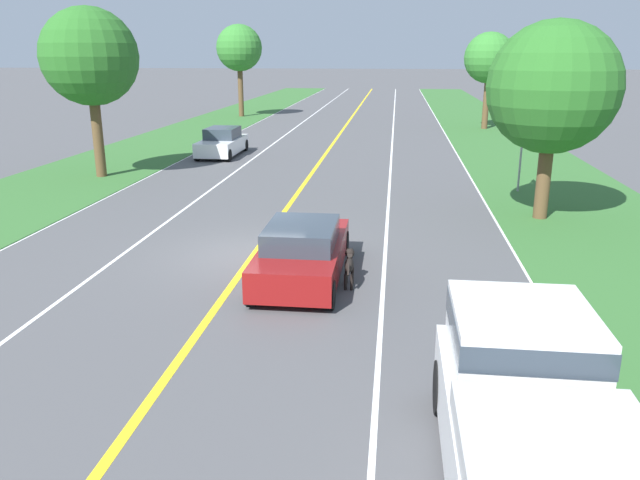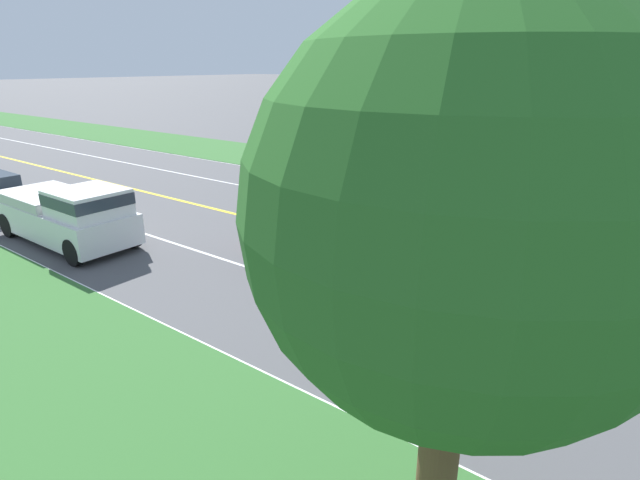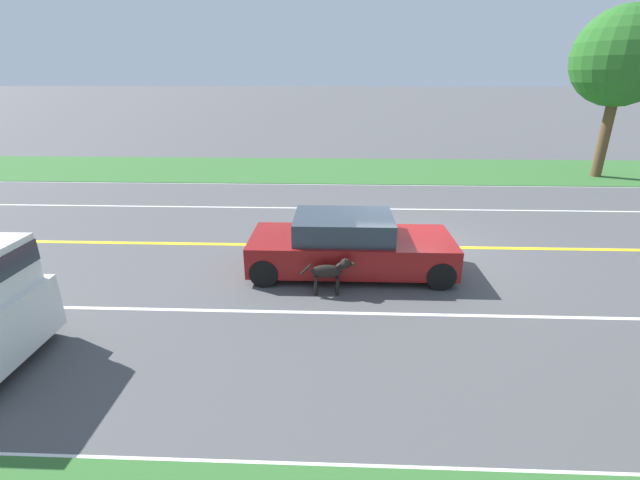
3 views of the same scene
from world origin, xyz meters
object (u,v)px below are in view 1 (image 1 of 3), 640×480
(dog, at_px, (349,264))
(street_sign, at_px, (522,152))
(roadside_tree_right_far, at_px, (489,58))
(pickup_truck, at_px, (538,429))
(roadside_tree_left_near, at_px, (90,57))
(roadside_tree_right_near, at_px, (553,88))
(roadside_tree_left_far, at_px, (239,48))
(ego_car, at_px, (303,252))
(oncoming_car, at_px, (222,143))

(dog, bearing_deg, street_sign, 59.98)
(dog, xyz_separation_m, roadside_tree_right_far, (7.19, 31.96, 4.28))
(pickup_truck, relative_size, street_sign, 2.14)
(roadside_tree_left_near, bearing_deg, roadside_tree_right_near, -16.30)
(roadside_tree_right_far, height_order, roadside_tree_left_far, roadside_tree_left_far)
(pickup_truck, distance_m, roadside_tree_left_far, 48.16)
(ego_car, bearing_deg, street_sign, 56.58)
(roadside_tree_right_near, relative_size, roadside_tree_right_far, 0.94)
(roadside_tree_left_near, bearing_deg, ego_car, -47.45)
(roadside_tree_right_near, distance_m, roadside_tree_right_far, 25.21)
(ego_car, xyz_separation_m, oncoming_car, (-6.89, 17.87, 0.03))
(pickup_truck, height_order, street_sign, street_sign)
(roadside_tree_left_far, bearing_deg, pickup_truck, -72.14)
(dog, distance_m, oncoming_car, 19.97)
(ego_car, relative_size, roadside_tree_left_far, 0.62)
(ego_car, height_order, dog, ego_car)
(oncoming_car, height_order, roadside_tree_left_near, roadside_tree_left_near)
(roadside_tree_right_far, height_order, street_sign, roadside_tree_right_far)
(pickup_truck, xyz_separation_m, roadside_tree_left_near, (-14.40, 18.89, 4.01))
(roadside_tree_right_near, height_order, roadside_tree_right_far, roadside_tree_right_far)
(pickup_truck, bearing_deg, roadside_tree_right_far, 83.46)
(roadside_tree_left_near, height_order, street_sign, roadside_tree_left_near)
(roadside_tree_left_far, relative_size, street_sign, 3.00)
(ego_car, xyz_separation_m, roadside_tree_left_far, (-10.84, 38.22, 4.87))
(dog, bearing_deg, roadside_tree_right_near, 47.80)
(roadside_tree_right_near, bearing_deg, dog, -130.10)
(roadside_tree_right_near, bearing_deg, ego_car, -137.09)
(dog, height_order, street_sign, street_sign)
(oncoming_car, distance_m, roadside_tree_right_near, 18.26)
(oncoming_car, height_order, roadside_tree_right_far, roadside_tree_right_far)
(roadside_tree_right_far, distance_m, street_sign, 21.36)
(pickup_truck, distance_m, street_sign, 18.16)
(roadside_tree_right_far, bearing_deg, roadside_tree_left_near, -133.24)
(dog, bearing_deg, ego_car, 158.42)
(dog, xyz_separation_m, street_sign, (5.77, 10.89, 1.05))
(roadside_tree_right_far, xyz_separation_m, roadside_tree_left_near, (-18.87, -20.07, 0.20))
(ego_car, bearing_deg, roadside_tree_left_near, 132.55)
(roadside_tree_right_far, bearing_deg, roadside_tree_left_far, 160.81)
(roadside_tree_right_near, relative_size, roadside_tree_left_far, 0.83)
(pickup_truck, relative_size, roadside_tree_right_near, 0.86)
(oncoming_car, bearing_deg, ego_car, 111.08)
(dog, relative_size, roadside_tree_right_near, 0.18)
(street_sign, bearing_deg, roadside_tree_left_near, 176.75)
(ego_car, relative_size, roadside_tree_right_near, 0.74)
(roadside_tree_left_far, bearing_deg, roadside_tree_right_far, -19.19)
(dog, bearing_deg, oncoming_car, 111.64)
(pickup_truck, xyz_separation_m, oncoming_car, (-10.76, 25.29, -0.32))
(dog, height_order, pickup_truck, pickup_truck)
(oncoming_car, height_order, street_sign, street_sign)
(oncoming_car, distance_m, roadside_tree_left_near, 8.55)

